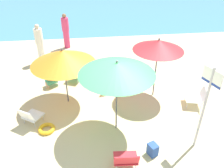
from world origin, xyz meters
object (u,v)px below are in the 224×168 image
warning_sign (206,99)px  person_a (66,31)px  beach_chair_b (76,72)px  person_b (54,74)px  beach_chair_e (197,97)px  beach_bag (153,149)px  beach_chair_a (126,159)px  umbrella_orange (63,57)px  swim_ring (47,129)px  umbrella_green (117,68)px  person_c (40,44)px  umbrella_red (158,45)px  beach_chair_c (113,83)px  beach_chair_f (30,116)px  beach_chair_d (124,72)px

warning_sign → person_a: bearing=97.4°
beach_chair_b → person_b: (-0.75, -0.29, 0.13)m
beach_chair_e → beach_bag: 2.60m
beach_chair_a → beach_chair_e: size_ratio=0.88×
umbrella_orange → swim_ring: 2.07m
person_a → swim_ring: (-0.33, -5.65, -0.76)m
umbrella_green → person_c: 5.15m
beach_chair_b → umbrella_green: bearing=47.6°
umbrella_red → person_b: 3.72m
person_b → beach_bag: size_ratio=2.90×
umbrella_orange → beach_chair_b: size_ratio=2.65×
beach_chair_c → umbrella_green: bearing=-71.4°
beach_chair_b → beach_chair_e: bearing=87.4°
swim_ring → person_c: bearing=98.7°
beach_chair_f → person_c: 3.93m
person_b → umbrella_green: bearing=100.6°
umbrella_red → beach_chair_a: (-1.42, -2.84, -1.45)m
beach_chair_e → warning_sign: 2.13m
person_a → warning_sign: (3.49, -6.65, 0.66)m
person_c → warning_sign: 6.89m
beach_chair_c → beach_bag: beach_chair_c is taller
beach_chair_f → umbrella_green: bearing=-68.1°
beach_chair_e → person_c: (-5.21, 3.59, 0.51)m
warning_sign → beach_chair_c: bearing=102.7°
umbrella_red → beach_chair_a: umbrella_red is taller
umbrella_orange → person_b: 1.61m
beach_chair_a → person_c: (-2.59, 5.72, 0.49)m
beach_chair_b → warning_sign: size_ratio=0.32×
beach_chair_f → beach_chair_d: bearing=-21.9°
beach_chair_f → person_b: 2.07m
beach_chair_c → beach_chair_f: beach_chair_c is taller
swim_ring → umbrella_red: bearing=21.5°
beach_chair_b → beach_bag: 4.22m
beach_chair_d → beach_chair_f: bearing=-77.4°
umbrella_green → person_a: (-1.59, 5.77, -1.08)m
beach_bag → person_b: bearing=127.1°
umbrella_green → beach_chair_f: 2.90m
umbrella_red → swim_ring: (-3.37, -1.33, -1.74)m
beach_chair_a → beach_chair_d: size_ratio=0.82×
beach_chair_c → swim_ring: beach_chair_c is taller
umbrella_orange → beach_chair_a: size_ratio=3.06×
beach_chair_f → warning_sign: bearing=-74.6°
person_a → swim_ring: 5.71m
umbrella_green → beach_chair_b: (-1.13, 2.74, -1.56)m
person_c → beach_bag: person_c is taller
umbrella_green → beach_chair_d: (0.64, 2.60, -1.61)m
umbrella_red → beach_chair_c: size_ratio=3.08×
beach_chair_c → beach_chair_d: bearing=80.9°
swim_ring → umbrella_green: bearing=-3.7°
beach_chair_c → beach_chair_f: (-2.52, -1.38, -0.02)m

